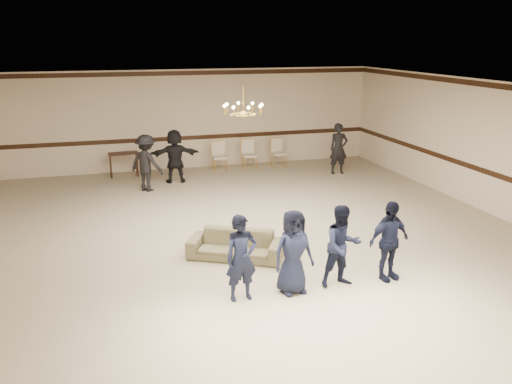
# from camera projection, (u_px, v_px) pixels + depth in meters

# --- Properties ---
(room) EXTENTS (12.01, 14.01, 3.21)m
(room) POSITION_uv_depth(u_px,v_px,m) (256.00, 167.00, 11.23)
(room) COLOR tan
(room) RESTS_ON ground
(chair_rail) EXTENTS (12.00, 0.02, 0.14)m
(chair_rail) POSITION_uv_depth(u_px,v_px,m) (196.00, 137.00, 17.83)
(chair_rail) COLOR black
(chair_rail) RESTS_ON wall_back
(crown_molding) EXTENTS (12.00, 0.02, 0.14)m
(crown_molding) POSITION_uv_depth(u_px,v_px,m) (194.00, 73.00, 17.26)
(crown_molding) COLOR black
(crown_molding) RESTS_ON wall_back
(chandelier) EXTENTS (0.94, 0.94, 0.89)m
(chandelier) POSITION_uv_depth(u_px,v_px,m) (243.00, 100.00, 11.80)
(chandelier) COLOR gold
(chandelier) RESTS_ON ceiling
(boy_a) EXTENTS (0.56, 0.39, 1.46)m
(boy_a) POSITION_uv_depth(u_px,v_px,m) (241.00, 258.00, 8.82)
(boy_a) COLOR black
(boy_a) RESTS_ON floor
(boy_b) EXTENTS (0.77, 0.55, 1.46)m
(boy_b) POSITION_uv_depth(u_px,v_px,m) (293.00, 252.00, 9.06)
(boy_b) COLOR black
(boy_b) RESTS_ON floor
(boy_c) EXTENTS (0.73, 0.58, 1.46)m
(boy_c) POSITION_uv_depth(u_px,v_px,m) (342.00, 246.00, 9.31)
(boy_c) COLOR black
(boy_c) RESTS_ON floor
(boy_d) EXTENTS (0.91, 0.53, 1.46)m
(boy_d) POSITION_uv_depth(u_px,v_px,m) (389.00, 241.00, 9.56)
(boy_d) COLOR black
(boy_d) RESTS_ON floor
(settee) EXTENTS (1.97, 1.52, 0.54)m
(settee) POSITION_uv_depth(u_px,v_px,m) (236.00, 245.00, 10.62)
(settee) COLOR #7D7353
(settee) RESTS_ON floor
(adult_left) EXTENTS (1.16, 1.14, 1.60)m
(adult_left) POSITION_uv_depth(u_px,v_px,m) (146.00, 163.00, 15.12)
(adult_left) COLOR black
(adult_left) RESTS_ON floor
(adult_mid) EXTENTS (1.51, 0.56, 1.60)m
(adult_mid) POSITION_uv_depth(u_px,v_px,m) (175.00, 156.00, 16.02)
(adult_mid) COLOR black
(adult_mid) RESTS_ON floor
(adult_right) EXTENTS (0.61, 0.43, 1.60)m
(adult_right) POSITION_uv_depth(u_px,v_px,m) (339.00, 149.00, 17.05)
(adult_right) COLOR black
(adult_right) RESTS_ON floor
(banquet_chair_left) EXTENTS (0.46, 0.46, 0.95)m
(banquet_chair_left) POSITION_uv_depth(u_px,v_px,m) (220.00, 157.00, 17.43)
(banquet_chair_left) COLOR beige
(banquet_chair_left) RESTS_ON floor
(banquet_chair_mid) EXTENTS (0.49, 0.49, 0.95)m
(banquet_chair_mid) POSITION_uv_depth(u_px,v_px,m) (249.00, 155.00, 17.71)
(banquet_chair_mid) COLOR beige
(banquet_chair_mid) RESTS_ON floor
(banquet_chair_right) EXTENTS (0.50, 0.50, 0.95)m
(banquet_chair_right) POSITION_uv_depth(u_px,v_px,m) (278.00, 153.00, 17.98)
(banquet_chair_right) COLOR beige
(banquet_chair_right) RESTS_ON floor
(console_table) EXTENTS (0.93, 0.46, 0.75)m
(console_table) POSITION_uv_depth(u_px,v_px,m) (124.00, 164.00, 16.82)
(console_table) COLOR #351A11
(console_table) RESTS_ON floor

